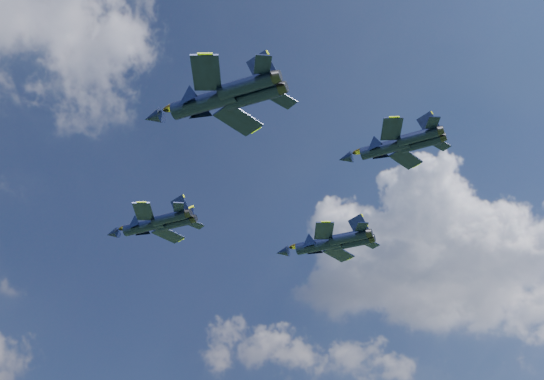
% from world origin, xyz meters
% --- Properties ---
extents(jet_lead, '(10.92, 14.27, 3.52)m').
position_xyz_m(jet_lead, '(-14.79, 20.41, 53.61)').
color(jet_lead, black).
extents(jet_left, '(13.39, 17.28, 4.27)m').
position_xyz_m(jet_left, '(-20.76, -5.91, 54.09)').
color(jet_left, black).
extents(jet_right, '(12.35, 15.75, 3.90)m').
position_xyz_m(jet_right, '(10.76, 13.50, 55.84)').
color(jet_right, black).
extents(jet_slot, '(10.57, 14.06, 3.44)m').
position_xyz_m(jet_slot, '(3.30, -9.42, 56.43)').
color(jet_slot, black).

